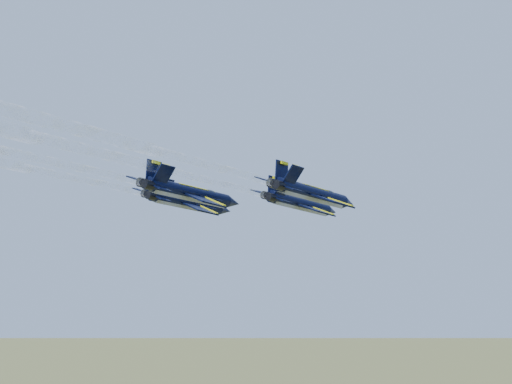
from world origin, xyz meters
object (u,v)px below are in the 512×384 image
at_px(jet_left, 188,203).
at_px(jet_right, 314,194).
at_px(jet_slot, 191,193).
at_px(jet_lead, 301,204).

relative_size(jet_left, jet_right, 1.00).
distance_m(jet_left, jet_slot, 15.30).
bearing_deg(jet_lead, jet_left, -130.94).
height_order(jet_right, jet_slot, same).
bearing_deg(jet_right, jet_left, -179.84).
bearing_deg(jet_lead, jet_slot, -89.87).
height_order(jet_left, jet_slot, same).
xyz_separation_m(jet_lead, jet_slot, (-6.70, -22.29, 0.00)).
bearing_deg(jet_right, jet_lead, 132.28).
distance_m(jet_lead, jet_slot, 23.27).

